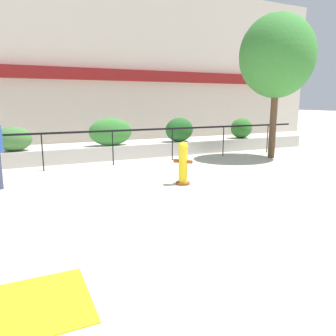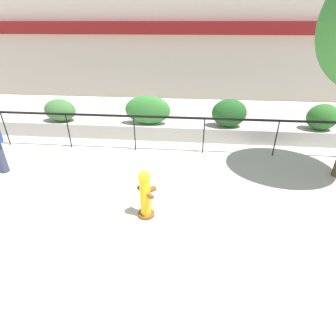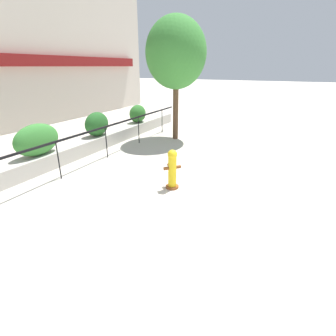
# 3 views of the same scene
# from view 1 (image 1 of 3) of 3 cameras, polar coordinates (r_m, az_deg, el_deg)

# --- Properties ---
(ground_plane) EXTENTS (120.00, 120.00, 0.00)m
(ground_plane) POSITION_cam_1_polar(r_m,az_deg,el_deg) (6.42, 2.56, -7.12)
(ground_plane) COLOR beige
(building_facade) EXTENTS (30.00, 1.36, 8.00)m
(building_facade) POSITION_cam_1_polar(r_m,az_deg,el_deg) (17.70, -16.46, 17.38)
(building_facade) COLOR beige
(building_facade) RESTS_ON ground
(planter_wall_low) EXTENTS (18.00, 0.70, 0.50)m
(planter_wall_low) POSITION_cam_1_polar(r_m,az_deg,el_deg) (11.87, -10.96, 2.61)
(planter_wall_low) COLOR #B7B2A8
(planter_wall_low) RESTS_ON ground
(fence_railing_segment) EXTENTS (15.00, 0.05, 1.15)m
(fence_railing_segment) POSITION_cam_1_polar(r_m,az_deg,el_deg) (10.71, -9.66, 5.85)
(fence_railing_segment) COLOR black
(fence_railing_segment) RESTS_ON ground
(hedge_bush_1) EXTENTS (1.11, 0.68, 0.78)m
(hedge_bush_1) POSITION_cam_1_polar(r_m,az_deg,el_deg) (11.44, -25.28, 4.61)
(hedge_bush_1) COLOR #427538
(hedge_bush_1) RESTS_ON planter_wall_low
(hedge_bush_2) EXTENTS (1.55, 0.59, 0.98)m
(hedge_bush_2) POSITION_cam_1_polar(r_m,az_deg,el_deg) (11.84, -9.94, 6.23)
(hedge_bush_2) COLOR #387F33
(hedge_bush_2) RESTS_ON planter_wall_low
(hedge_bush_3) EXTENTS (1.14, 0.67, 0.93)m
(hedge_bush_3) POSITION_cam_1_polar(r_m,az_deg,el_deg) (12.82, 2.01, 6.69)
(hedge_bush_3) COLOR #235B23
(hedge_bush_3) RESTS_ON planter_wall_low
(hedge_bush_4) EXTENTS (1.01, 0.69, 0.85)m
(hedge_bush_4) POSITION_cam_1_polar(r_m,az_deg,el_deg) (14.42, 12.68, 6.79)
(hedge_bush_4) COLOR #2D6B28
(hedge_bush_4) RESTS_ON planter_wall_low
(fire_hydrant) EXTENTS (0.50, 0.50, 1.08)m
(fire_hydrant) POSITION_cam_1_polar(r_m,az_deg,el_deg) (8.15, 2.64, 0.92)
(fire_hydrant) COLOR brown
(fire_hydrant) RESTS_ON ground
(street_tree) EXTENTS (2.73, 2.46, 5.03)m
(street_tree) POSITION_cam_1_polar(r_m,az_deg,el_deg) (12.63, 18.50, 17.93)
(street_tree) COLOR brown
(street_tree) RESTS_ON ground
(tactile_warning_pad) EXTENTS (1.12, 1.12, 0.01)m
(tactile_warning_pad) POSITION_cam_1_polar(r_m,az_deg,el_deg) (3.88, -22.29, -21.23)
(tactile_warning_pad) COLOR gold
(tactile_warning_pad) RESTS_ON ground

